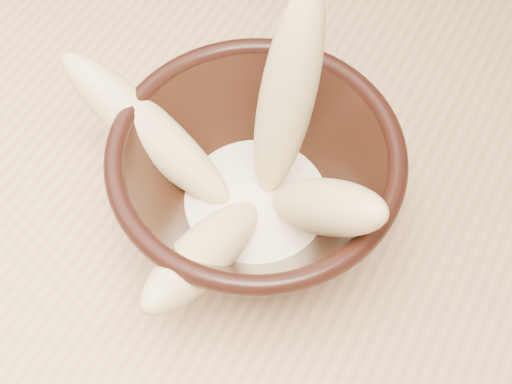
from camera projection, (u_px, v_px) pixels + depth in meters
table at (499, 341)px, 0.63m from camera, size 1.20×0.80×0.75m
bowl at (256, 185)px, 0.54m from camera, size 0.22×0.22×0.12m
milk_puddle at (256, 204)px, 0.56m from camera, size 0.12×0.12×0.02m
banana_upright at (287, 98)px, 0.50m from camera, size 0.05×0.09×0.19m
banana_left at (149, 131)px, 0.54m from camera, size 0.16×0.05×0.12m
banana_right at (324, 207)px, 0.49m from camera, size 0.13×0.09×0.14m
banana_front at (204, 253)px, 0.50m from camera, size 0.05×0.15×0.10m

